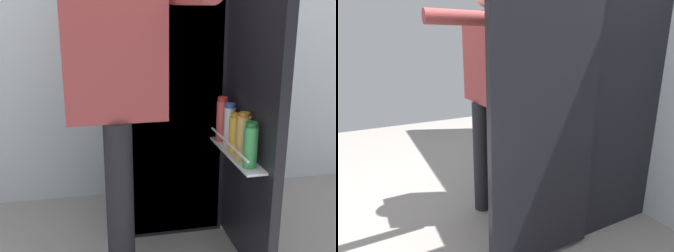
% 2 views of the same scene
% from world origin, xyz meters
% --- Properties ---
extents(kitchen_wall, '(4.40, 0.10, 2.68)m').
position_xyz_m(kitchen_wall, '(0.00, 0.93, 1.34)').
color(kitchen_wall, silver).
rests_on(kitchen_wall, ground_plane).
extents(refrigerator, '(0.71, 1.27, 1.77)m').
position_xyz_m(refrigerator, '(0.03, 0.51, 0.88)').
color(refrigerator, black).
rests_on(refrigerator, ground_plane).
extents(person, '(0.55, 0.75, 1.67)m').
position_xyz_m(person, '(-0.29, -0.08, 1.00)').
color(person, black).
rests_on(person, ground_plane).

